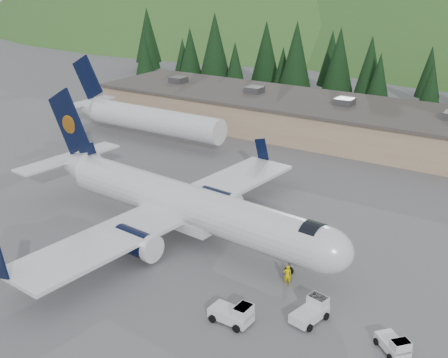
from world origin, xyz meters
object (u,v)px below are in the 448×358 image
baggage_tug_b (395,345)px  terminal_building (312,117)px  second_airliner (140,117)px  airliner (180,204)px  ramp_worker (287,275)px  baggage_tug_a (234,314)px  baggage_tug_c (312,311)px

baggage_tug_b → terminal_building: size_ratio=0.04×
second_airliner → airliner: bearing=-42.6°
baggage_tug_b → airliner: bearing=-154.6°
second_airliner → ramp_worker: (36.41, -24.41, -2.43)m
second_airliner → baggage_tug_a: second_airliner is taller
baggage_tug_c → terminal_building: bearing=36.9°
baggage_tug_b → terminal_building: (-26.30, 44.17, 2.01)m
baggage_tug_b → ramp_worker: 10.50m
terminal_building → baggage_tug_b: bearing=-59.2°
baggage_tug_b → terminal_building: terminal_building is taller
baggage_tug_b → terminal_building: bearing=161.9°
baggage_tug_b → baggage_tug_c: bearing=-143.6°
baggage_tug_a → second_airliner: bearing=140.4°
baggage_tug_b → ramp_worker: ramp_worker is taller
airliner → baggage_tug_b: airliner is taller
second_airliner → baggage_tug_c: 48.71m
airliner → ramp_worker: airliner is taller
terminal_building → ramp_worker: terminal_building is taller
baggage_tug_c → baggage_tug_a: bearing=139.7°
airliner → baggage_tug_c: airliner is taller
second_airliner → baggage_tug_a: size_ratio=8.76×
second_airliner → terminal_building: second_airliner is taller
second_airliner → baggage_tug_a: (35.55, -31.08, -2.58)m
baggage_tug_a → ramp_worker: (0.86, 6.67, 0.15)m
airliner → baggage_tug_b: size_ratio=13.15×
second_airliner → baggage_tug_c: bearing=-34.7°
baggage_tug_c → ramp_worker: size_ratio=1.81×
baggage_tug_a → terminal_building: (-15.64, 47.08, 1.88)m
ramp_worker → second_airliner: bearing=-62.1°
airliner → baggage_tug_a: size_ratio=11.65×
airliner → baggage_tug_b: bearing=-10.5°
airliner → ramp_worker: bearing=-6.1°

